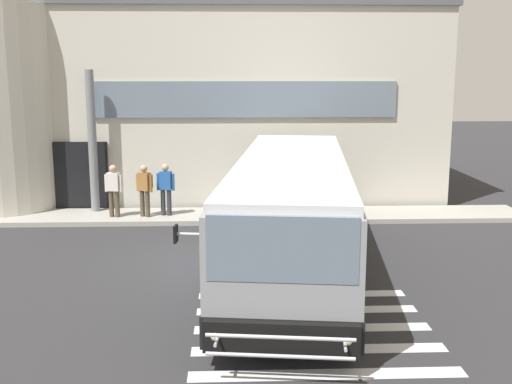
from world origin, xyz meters
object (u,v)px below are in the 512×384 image
at_px(bus_main_foreground, 292,214).
at_px(passenger_by_doorway, 145,187).
at_px(entry_support_column, 92,142).
at_px(passenger_near_column, 114,188).
at_px(passenger_at_curb_edge, 166,187).

height_order(bus_main_foreground, passenger_by_doorway, bus_main_foreground).
relative_size(bus_main_foreground, passenger_by_doorway, 6.94).
xyz_separation_m(entry_support_column, bus_main_foreground, (5.97, -5.93, -1.13)).
height_order(passenger_near_column, passenger_by_doorway, same).
bearing_deg(passenger_near_column, passenger_at_curb_edge, 6.25).
distance_m(passenger_near_column, passenger_at_curb_edge, 1.63).
relative_size(entry_support_column, bus_main_foreground, 0.40).
bearing_deg(bus_main_foreground, passenger_near_column, 135.94).
bearing_deg(passenger_by_doorway, passenger_near_column, -177.85).
bearing_deg(entry_support_column, passenger_at_curb_edge, -17.04).
bearing_deg(bus_main_foreground, entry_support_column, 135.22).
bearing_deg(passenger_by_doorway, passenger_at_curb_edge, 12.37).
height_order(bus_main_foreground, passenger_at_curb_edge, bus_main_foreground).
relative_size(bus_main_foreground, passenger_at_curb_edge, 6.94).
bearing_deg(passenger_at_curb_edge, entry_support_column, 162.96).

